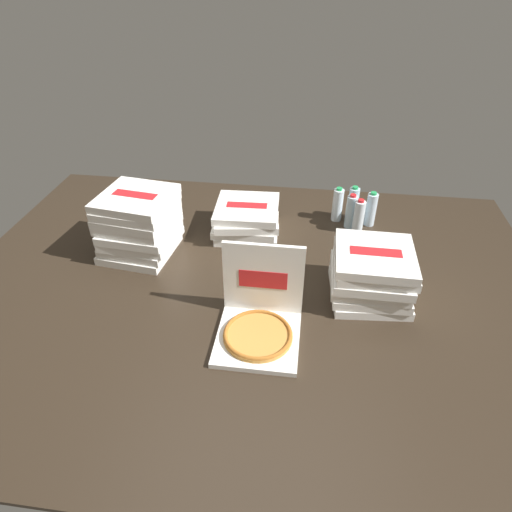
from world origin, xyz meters
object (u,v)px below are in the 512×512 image
at_px(water_bottle_2, 338,205).
at_px(water_bottle_3, 353,203).
at_px(pizza_stack_right_mid, 139,224).
at_px(water_bottle_4, 371,209).
at_px(water_bottle_0, 351,212).
at_px(open_pizza_box, 259,319).
at_px(pizza_stack_right_far, 247,219).
at_px(pizza_stack_left_far, 371,274).
at_px(water_bottle_1, 359,217).

xyz_separation_m(water_bottle_2, water_bottle_3, (0.10, 0.03, 0.00)).
bearing_deg(pizza_stack_right_mid, water_bottle_4, 19.79).
relative_size(pizza_stack_right_mid, water_bottle_0, 1.91).
distance_m(water_bottle_3, water_bottle_4, 0.13).
height_order(open_pizza_box, pizza_stack_right_mid, open_pizza_box).
bearing_deg(pizza_stack_right_mid, water_bottle_2, 24.45).
height_order(pizza_stack_right_far, water_bottle_3, water_bottle_3).
bearing_deg(water_bottle_3, pizza_stack_right_mid, -156.12).
relative_size(open_pizza_box, pizza_stack_right_mid, 0.91).
distance_m(pizza_stack_right_mid, water_bottle_0, 1.30).
relative_size(pizza_stack_left_far, water_bottle_4, 1.77).
xyz_separation_m(open_pizza_box, pizza_stack_left_far, (0.52, 0.34, 0.06)).
xyz_separation_m(pizza_stack_right_mid, water_bottle_4, (1.35, 0.49, -0.08)).
bearing_deg(water_bottle_4, pizza_stack_right_mid, -160.21).
bearing_deg(pizza_stack_right_far, water_bottle_3, 20.97).
xyz_separation_m(water_bottle_2, water_bottle_4, (0.21, -0.03, 0.00)).
xyz_separation_m(pizza_stack_left_far, water_bottle_0, (-0.07, 0.67, -0.03)).
distance_m(water_bottle_1, water_bottle_3, 0.17).
bearing_deg(pizza_stack_left_far, water_bottle_4, 85.37).
bearing_deg(water_bottle_1, open_pizza_box, -117.72).
bearing_deg(pizza_stack_left_far, open_pizza_box, -147.27).
bearing_deg(pizza_stack_left_far, water_bottle_3, 93.78).
bearing_deg(water_bottle_4, water_bottle_2, 171.20).
distance_m(water_bottle_0, water_bottle_2, 0.11).
relative_size(pizza_stack_right_mid, pizza_stack_right_far, 1.03).
xyz_separation_m(pizza_stack_left_far, water_bottle_3, (-0.05, 0.78, -0.03)).
bearing_deg(pizza_stack_right_far, water_bottle_2, 21.67).
height_order(pizza_stack_right_far, water_bottle_1, water_bottle_1).
height_order(water_bottle_2, water_bottle_3, same).
xyz_separation_m(pizza_stack_left_far, water_bottle_2, (-0.15, 0.75, -0.03)).
height_order(open_pizza_box, pizza_stack_left_far, open_pizza_box).
distance_m(pizza_stack_left_far, water_bottle_4, 0.72).
relative_size(pizza_stack_right_mid, water_bottle_4, 1.91).
xyz_separation_m(water_bottle_0, water_bottle_1, (0.04, -0.06, 0.00)).
distance_m(pizza_stack_right_mid, water_bottle_3, 1.36).
distance_m(pizza_stack_left_far, water_bottle_1, 0.62).
xyz_separation_m(water_bottle_0, water_bottle_3, (0.02, 0.11, 0.00)).
bearing_deg(water_bottle_2, water_bottle_4, -8.80).
distance_m(water_bottle_2, water_bottle_4, 0.21).
distance_m(water_bottle_2, water_bottle_3, 0.11).
relative_size(pizza_stack_left_far, water_bottle_1, 1.77).
bearing_deg(water_bottle_4, water_bottle_1, -127.85).
xyz_separation_m(open_pizza_box, pizza_stack_right_far, (-0.19, 0.87, 0.01)).
xyz_separation_m(open_pizza_box, water_bottle_0, (0.46, 1.01, 0.03)).
height_order(water_bottle_1, water_bottle_4, same).
relative_size(pizza_stack_left_far, pizza_stack_right_far, 0.95).
distance_m(water_bottle_0, water_bottle_4, 0.14).
xyz_separation_m(pizza_stack_right_mid, water_bottle_3, (1.24, 0.55, -0.08)).
bearing_deg(water_bottle_3, water_bottle_0, -99.26).
xyz_separation_m(pizza_stack_left_far, water_bottle_4, (0.06, 0.72, -0.03)).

